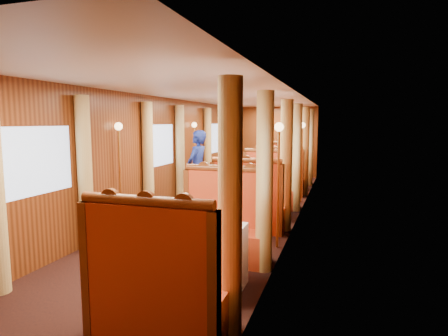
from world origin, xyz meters
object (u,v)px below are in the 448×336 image
at_px(banquette_near_fwd, 157,291).
at_px(passenger, 267,176).
at_px(teapot_left, 182,221).
at_px(table_mid, 260,199).
at_px(tea_tray, 189,226).
at_px(table_near, 197,258).
at_px(teapot_right, 193,224).
at_px(banquette_far_fwd, 279,179).
at_px(steward, 197,169).
at_px(banquette_mid_fwd, 248,208).
at_px(banquette_far_aft, 289,170).
at_px(teapot_back, 191,219).
at_px(fruit_plate, 218,230).
at_px(rose_vase_mid, 261,173).
at_px(rose_vase_far, 284,157).
at_px(banquette_near_aft, 224,230).
at_px(banquette_mid_aft, 269,189).
at_px(table_far, 285,176).

height_order(banquette_near_fwd, passenger, banquette_near_fwd).
xyz_separation_m(banquette_near_fwd, teapot_left, (-0.15, 0.93, 0.40)).
relative_size(table_mid, tea_tray, 3.09).
relative_size(table_near, teapot_right, 6.21).
bearing_deg(table_mid, banquette_far_fwd, 90.00).
height_order(banquette_near_fwd, steward, steward).
distance_m(banquette_mid_fwd, banquette_far_aft, 5.53).
xyz_separation_m(banquette_far_aft, teapot_left, (-0.15, -8.09, 0.40)).
bearing_deg(teapot_back, fruit_plate, -19.57).
height_order(banquette_far_fwd, steward, steward).
xyz_separation_m(tea_tray, rose_vase_mid, (0.12, 3.51, 0.17)).
relative_size(banquette_mid_fwd, tea_tray, 3.94).
bearing_deg(banquette_near_fwd, teapot_left, 99.38).
relative_size(table_near, rose_vase_far, 2.92).
bearing_deg(banquette_near_fwd, teapot_back, 95.91).
xyz_separation_m(banquette_mid_fwd, teapot_right, (0.02, -2.64, 0.40)).
distance_m(banquette_far_aft, passenger, 3.75).
relative_size(banquette_near_fwd, banquette_far_fwd, 1.00).
xyz_separation_m(banquette_near_fwd, banquette_near_aft, (0.00, 2.03, 0.00)).
bearing_deg(banquette_far_aft, banquette_near_fwd, -90.00).
height_order(banquette_near_aft, fruit_plate, banquette_near_aft).
bearing_deg(banquette_mid_aft, teapot_back, -91.47).
distance_m(banquette_mid_aft, rose_vase_mid, 1.16).
bearing_deg(banquette_near_aft, teapot_back, -96.99).
xyz_separation_m(banquette_mid_fwd, rose_vase_mid, (0.03, 0.99, 0.50)).
distance_m(banquette_far_fwd, teapot_back, 5.91).
xyz_separation_m(teapot_left, teapot_back, (0.04, 0.16, -0.01)).
height_order(table_mid, table_far, same).
xyz_separation_m(fruit_plate, passenger, (-0.29, 4.39, -0.03)).
xyz_separation_m(banquette_far_aft, teapot_right, (0.02, -8.17, 0.40)).
bearing_deg(passenger, table_near, -90.00).
distance_m(banquette_near_aft, teapot_back, 1.01).
bearing_deg(tea_tray, banquette_far_aft, 89.38).
height_order(banquette_mid_aft, teapot_left, banquette_mid_aft).
relative_size(table_mid, teapot_left, 5.85).
bearing_deg(banquette_far_fwd, banquette_near_aft, -90.00).
bearing_deg(rose_vase_far, banquette_far_fwd, -88.16).
xyz_separation_m(banquette_near_aft, rose_vase_mid, (0.03, 2.46, 0.50)).
bearing_deg(banquette_near_aft, banquette_far_fwd, 90.00).
bearing_deg(steward, banquette_mid_aft, 114.99).
xyz_separation_m(banquette_far_fwd, banquette_far_aft, (0.00, 2.03, 0.00)).
relative_size(banquette_far_fwd, banquette_far_aft, 1.00).
bearing_deg(table_near, banquette_near_aft, 90.00).
xyz_separation_m(banquette_near_fwd, steward, (-1.57, 5.00, 0.46)).
xyz_separation_m(banquette_near_fwd, passenger, (-0.00, 5.29, 0.32)).
bearing_deg(banquette_mid_fwd, table_near, -90.00).
height_order(rose_vase_mid, steward, steward).
relative_size(banquette_mid_fwd, passenger, 1.76).
bearing_deg(banquette_near_aft, teapot_left, -98.04).
relative_size(table_mid, rose_vase_far, 2.92).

